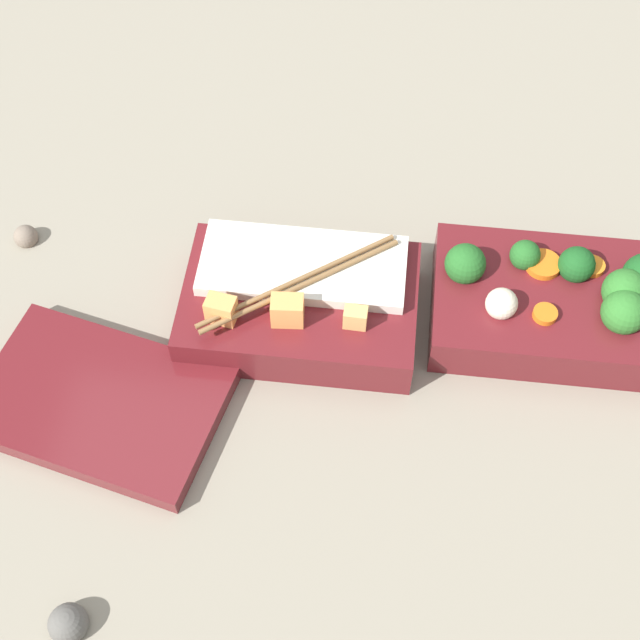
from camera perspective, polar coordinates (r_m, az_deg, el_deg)
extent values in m
plane|color=gray|center=(0.88, 6.07, 0.80)|extent=(3.00, 3.00, 0.00)
cube|color=maroon|center=(0.87, 14.39, 1.03)|extent=(0.22, 0.14, 0.05)
sphere|color=#2D7028|center=(0.86, 18.92, 1.87)|extent=(0.04, 0.04, 0.04)
sphere|color=#236023|center=(0.84, 9.28, 3.57)|extent=(0.04, 0.04, 0.04)
sphere|color=#19511E|center=(0.87, 16.10, 3.43)|extent=(0.03, 0.03, 0.03)
sphere|color=#236023|center=(0.86, 12.99, 4.07)|extent=(0.03, 0.03, 0.03)
sphere|color=#2D7028|center=(0.84, 18.89, 0.50)|extent=(0.04, 0.04, 0.04)
cylinder|color=orange|center=(0.88, 17.02, 3.31)|extent=(0.03, 0.03, 0.01)
cylinder|color=orange|center=(0.87, 14.09, 3.47)|extent=(0.05, 0.05, 0.01)
cylinder|color=orange|center=(0.83, 14.21, 0.38)|extent=(0.03, 0.03, 0.01)
sphere|color=beige|center=(0.83, 11.54, 1.03)|extent=(0.03, 0.03, 0.03)
cube|color=maroon|center=(0.84, -1.28, 0.89)|extent=(0.22, 0.14, 0.05)
cube|color=silver|center=(0.84, -1.06, 3.69)|extent=(0.19, 0.08, 0.01)
cube|color=#EAB266|center=(0.80, 2.28, 0.17)|extent=(0.02, 0.02, 0.02)
cube|color=#F4A356|center=(0.80, -2.10, 0.62)|extent=(0.03, 0.02, 0.03)
cube|color=#F4A356|center=(0.80, -6.34, 0.67)|extent=(0.03, 0.02, 0.03)
sphere|color=#381942|center=(0.81, -5.85, 0.65)|extent=(0.02, 0.02, 0.02)
cylinder|color=olive|center=(0.82, -1.45, 2.55)|extent=(0.17, 0.13, 0.01)
cylinder|color=olive|center=(0.81, -1.21, 2.21)|extent=(0.17, 0.13, 0.01)
cube|color=maroon|center=(0.83, -13.88, -5.13)|extent=(0.24, 0.19, 0.02)
sphere|color=#595651|center=(0.76, -15.81, -18.18)|extent=(0.03, 0.03, 0.03)
sphere|color=#7A6B5B|center=(0.97, -18.30, 5.09)|extent=(0.02, 0.02, 0.02)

